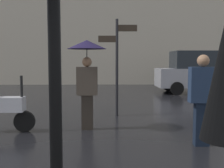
# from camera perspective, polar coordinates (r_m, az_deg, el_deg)

# --- Properties ---
(pedestrian_with_umbrella) EXTENTS (0.88, 0.88, 2.01)m
(pedestrian_with_umbrella) POSITION_cam_1_polar(r_m,az_deg,el_deg) (6.27, -5.14, 4.30)
(pedestrian_with_umbrella) COLOR #2A241E
(pedestrian_with_umbrella) RESTS_ON ground
(pedestrian_with_bag) EXTENTS (0.51, 0.24, 1.67)m
(pedestrian_with_bag) POSITION_cam_1_polar(r_m,az_deg,el_deg) (5.34, 18.09, -2.05)
(pedestrian_with_bag) COLOR black
(pedestrian_with_bag) RESTS_ON ground
(parked_scooter) EXTENTS (1.34, 0.32, 1.23)m
(parked_scooter) POSITION_cam_1_polar(r_m,az_deg,el_deg) (6.55, -21.57, -4.37)
(parked_scooter) COLOR black
(parked_scooter) RESTS_ON ground
(parked_car_left) EXTENTS (4.15, 1.89, 2.01)m
(parked_car_left) POSITION_cam_1_polar(r_m,az_deg,el_deg) (14.03, 17.37, 2.31)
(parked_car_left) COLOR gray
(parked_car_left) RESTS_ON ground
(street_signpost) EXTENTS (1.08, 0.08, 2.71)m
(street_signpost) POSITION_cam_1_polar(r_m,az_deg,el_deg) (7.85, 1.06, 5.48)
(street_signpost) COLOR black
(street_signpost) RESTS_ON ground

